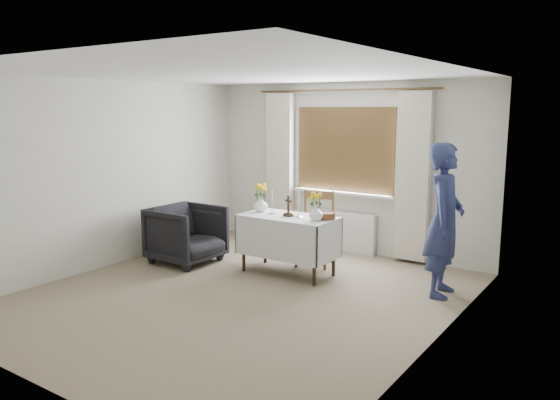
# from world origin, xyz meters

# --- Properties ---
(ground) EXTENTS (5.00, 5.00, 0.00)m
(ground) POSITION_xyz_m (0.00, 0.00, 0.00)
(ground) COLOR gray
(ground) RESTS_ON ground
(altar_table) EXTENTS (1.24, 0.64, 0.76)m
(altar_table) POSITION_xyz_m (-0.02, 1.02, 0.38)
(altar_table) COLOR white
(altar_table) RESTS_ON ground
(wooden_chair) EXTENTS (0.57, 0.57, 1.01)m
(wooden_chair) POSITION_xyz_m (0.06, 1.55, 0.50)
(wooden_chair) COLOR brown
(wooden_chair) RESTS_ON ground
(armchair) EXTENTS (0.88, 0.85, 0.80)m
(armchair) POSITION_xyz_m (-1.47, 0.66, 0.40)
(armchair) COLOR black
(armchair) RESTS_ON ground
(person) EXTENTS (0.51, 0.69, 1.75)m
(person) POSITION_xyz_m (1.88, 1.35, 0.87)
(person) COLOR navy
(person) RESTS_ON ground
(radiator) EXTENTS (1.10, 0.10, 0.60)m
(radiator) POSITION_xyz_m (0.00, 2.42, 0.30)
(radiator) COLOR silver
(radiator) RESTS_ON ground
(wooden_cross) EXTENTS (0.15, 0.12, 0.27)m
(wooden_cross) POSITION_xyz_m (-0.01, 1.01, 0.89)
(wooden_cross) COLOR black
(wooden_cross) RESTS_ON altar_table
(candlestick_left) EXTENTS (0.10, 0.10, 0.31)m
(candlestick_left) POSITION_xyz_m (-0.26, 0.99, 0.92)
(candlestick_left) COLOR white
(candlestick_left) RESTS_ON altar_table
(candlestick_right) EXTENTS (0.12, 0.12, 0.38)m
(candlestick_right) POSITION_xyz_m (0.14, 1.01, 0.95)
(candlestick_right) COLOR white
(candlestick_right) RESTS_ON altar_table
(flower_vase_left) EXTENTS (0.19, 0.19, 0.20)m
(flower_vase_left) POSITION_xyz_m (-0.50, 1.07, 0.86)
(flower_vase_left) COLOR white
(flower_vase_left) RESTS_ON altar_table
(flower_vase_right) EXTENTS (0.19, 0.19, 0.19)m
(flower_vase_right) POSITION_xyz_m (0.42, 0.97, 0.85)
(flower_vase_right) COLOR white
(flower_vase_right) RESTS_ON altar_table
(wicker_basket) EXTENTS (0.24, 0.24, 0.08)m
(wicker_basket) POSITION_xyz_m (0.48, 1.13, 0.80)
(wicker_basket) COLOR brown
(wicker_basket) RESTS_ON altar_table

